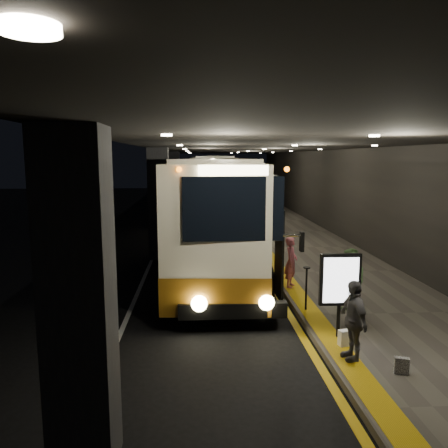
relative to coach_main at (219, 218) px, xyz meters
name	(u,v)px	position (x,y,z in m)	size (l,w,h in m)	color
ground	(198,286)	(-0.78, -2.21, -1.85)	(90.00, 90.00, 0.00)	black
lane_line_white	(155,252)	(-2.58, 2.79, -1.85)	(0.12, 50.00, 0.01)	silver
kerb_stripe_yellow	(252,251)	(1.57, 2.79, -1.85)	(0.18, 50.00, 0.01)	gold
sidewalk	(306,249)	(3.97, 2.79, -1.78)	(4.50, 50.00, 0.15)	#514C44
tactile_strip	(263,248)	(2.07, 2.79, -1.70)	(0.50, 50.00, 0.01)	gold
terminal_wall	(360,181)	(6.22, 2.79, 1.15)	(0.10, 50.00, 6.00)	black
support_columns	(159,204)	(-2.28, 1.79, 0.35)	(0.80, 24.80, 4.40)	black
canopy	(256,143)	(1.72, 2.79, 2.75)	(9.00, 50.00, 0.40)	black
coach_main	(219,218)	(0.00, 0.00, 0.00)	(3.36, 12.51, 3.86)	#F0E7C9
coach_second	(209,187)	(0.15, 15.73, 0.06)	(2.99, 12.73, 3.98)	#F0E7C9
passenger_boarding	(291,262)	(2.02, -2.97, -0.94)	(0.56, 0.37, 1.53)	#BF5968
passenger_waiting_green	(351,282)	(2.96, -5.40, -0.87)	(0.81, 0.50, 1.66)	#568349
passenger_waiting_grey	(353,320)	(2.17, -7.76, -0.92)	(0.92, 0.47, 1.57)	#504F54
bag_polka	(402,366)	(2.86, -8.40, -1.55)	(0.25, 0.11, 0.31)	black
bag_plain	(345,338)	(2.24, -7.18, -1.53)	(0.27, 0.16, 0.34)	white
info_sign	(340,281)	(2.24, -6.73, -0.45)	(0.88, 0.14, 1.86)	black
stanchion_post	(306,289)	(1.97, -5.00, -1.15)	(0.05, 0.05, 1.12)	black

